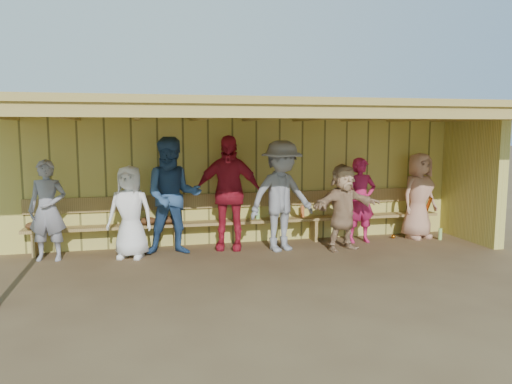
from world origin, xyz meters
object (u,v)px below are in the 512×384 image
(player_e, at_px, (281,196))
(bench, at_px, (246,215))
(player_a, at_px, (48,210))
(player_b, at_px, (130,212))
(player_h, at_px, (419,196))
(player_c, at_px, (173,196))
(player_f, at_px, (343,207))
(player_g, at_px, (361,200))
(player_d, at_px, (228,193))

(player_e, relative_size, bench, 0.25)
(player_a, height_order, player_b, player_a)
(player_h, distance_m, bench, 3.34)
(player_a, distance_m, player_e, 3.81)
(player_c, relative_size, player_f, 1.31)
(player_h, relative_size, bench, 0.22)
(player_c, bearing_deg, player_e, -2.52)
(player_e, distance_m, player_g, 1.63)
(player_f, bearing_deg, player_c, 157.63)
(player_e, xyz_separation_m, player_h, (2.84, 0.33, -0.13))
(player_b, height_order, player_g, player_g)
(player_a, xyz_separation_m, player_e, (3.80, -0.24, 0.14))
(player_d, bearing_deg, player_e, -4.07)
(player_b, distance_m, player_c, 0.74)
(player_c, bearing_deg, player_h, 5.06)
(player_a, relative_size, bench, 0.21)
(player_c, distance_m, player_h, 4.67)
(player_a, height_order, player_g, player_a)
(player_a, bearing_deg, player_e, 5.89)
(player_c, bearing_deg, player_a, -178.43)
(bench, bearing_deg, player_a, -173.22)
(player_a, distance_m, bench, 3.35)
(player_c, xyz_separation_m, player_f, (2.88, -0.39, -0.23))
(player_c, height_order, player_f, player_c)
(player_d, height_order, player_g, player_d)
(player_b, xyz_separation_m, player_f, (3.58, -0.31, -0.01))
(player_b, bearing_deg, player_a, -167.66)
(player_d, relative_size, player_g, 1.27)
(player_f, xyz_separation_m, bench, (-1.53, 0.84, -0.22))
(player_b, distance_m, player_g, 4.13)
(player_d, relative_size, player_e, 1.05)
(player_g, bearing_deg, player_e, -169.01)
(player_a, relative_size, player_h, 0.99)
(player_b, xyz_separation_m, player_e, (2.53, -0.10, 0.19))
(player_b, relative_size, player_c, 0.77)
(player_a, relative_size, player_g, 1.03)
(player_a, distance_m, player_c, 1.98)
(player_f, bearing_deg, bench, 136.52)
(player_f, bearing_deg, player_d, 149.73)
(player_f, bearing_deg, player_e, 154.32)
(player_c, distance_m, bench, 1.49)
(player_a, relative_size, player_c, 0.82)
(player_f, distance_m, player_g, 0.73)
(player_b, height_order, player_e, player_e)
(player_d, bearing_deg, player_c, -154.49)
(player_a, bearing_deg, player_h, 10.32)
(player_b, xyz_separation_m, bench, (2.05, 0.53, -0.23))
(player_b, xyz_separation_m, player_g, (4.13, 0.16, 0.03))
(player_f, relative_size, bench, 0.20)
(player_g, bearing_deg, player_h, 4.48)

